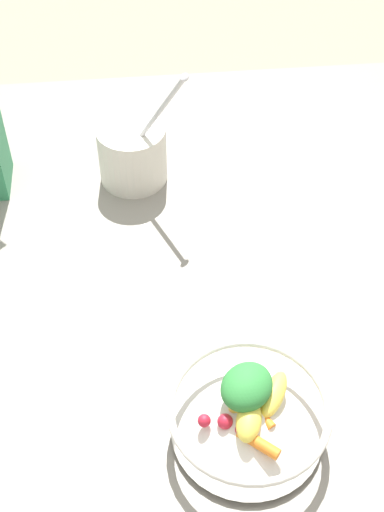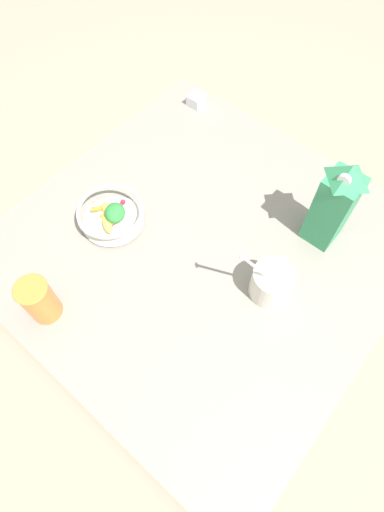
{
  "view_description": "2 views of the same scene",
  "coord_description": "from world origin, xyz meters",
  "px_view_note": "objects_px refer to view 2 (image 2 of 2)",
  "views": [
    {
      "loc": [
        -0.7,
        -0.01,
        0.86
      ],
      "look_at": [
        -0.01,
        -0.08,
        0.1
      ],
      "focal_mm": 50.0,
      "sensor_mm": 36.0,
      "label": 1
    },
    {
      "loc": [
        0.38,
        -0.5,
        1.07
      ],
      "look_at": [
        0.03,
        -0.08,
        0.11
      ],
      "focal_mm": 28.0,
      "sensor_mm": 36.0,
      "label": 2
    }
  ],
  "objects_px": {
    "milk_carton": "(334,204)",
    "fruit_bowl": "(111,215)",
    "drinking_cup": "(39,300)",
    "yogurt_tub": "(273,281)",
    "spice_jar": "(196,100)"
  },
  "relations": [
    {
      "from": "yogurt_tub",
      "to": "drinking_cup",
      "type": "distance_m",
      "value": 0.62
    },
    {
      "from": "drinking_cup",
      "to": "spice_jar",
      "type": "distance_m",
      "value": 0.93
    },
    {
      "from": "fruit_bowl",
      "to": "milk_carton",
      "type": "bearing_deg",
      "value": 36.37
    },
    {
      "from": "drinking_cup",
      "to": "spice_jar",
      "type": "xyz_separation_m",
      "value": [
        -0.22,
        0.9,
        -0.06
      ]
    },
    {
      "from": "yogurt_tub",
      "to": "spice_jar",
      "type": "bearing_deg",
      "value": 144.88
    },
    {
      "from": "yogurt_tub",
      "to": "fruit_bowl",
      "type": "bearing_deg",
      "value": -166.26
    },
    {
      "from": "milk_carton",
      "to": "fruit_bowl",
      "type": "bearing_deg",
      "value": -143.63
    },
    {
      "from": "drinking_cup",
      "to": "yogurt_tub",
      "type": "bearing_deg",
      "value": 45.94
    },
    {
      "from": "fruit_bowl",
      "to": "spice_jar",
      "type": "bearing_deg",
      "value": 104.48
    },
    {
      "from": "yogurt_tub",
      "to": "spice_jar",
      "type": "height_order",
      "value": "yogurt_tub"
    },
    {
      "from": "milk_carton",
      "to": "drinking_cup",
      "type": "height_order",
      "value": "milk_carton"
    },
    {
      "from": "drinking_cup",
      "to": "milk_carton",
      "type": "bearing_deg",
      "value": 57.83
    },
    {
      "from": "milk_carton",
      "to": "yogurt_tub",
      "type": "distance_m",
      "value": 0.27
    },
    {
      "from": "milk_carton",
      "to": "drinking_cup",
      "type": "relative_size",
      "value": 2.11
    },
    {
      "from": "fruit_bowl",
      "to": "drinking_cup",
      "type": "distance_m",
      "value": 0.33
    }
  ]
}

